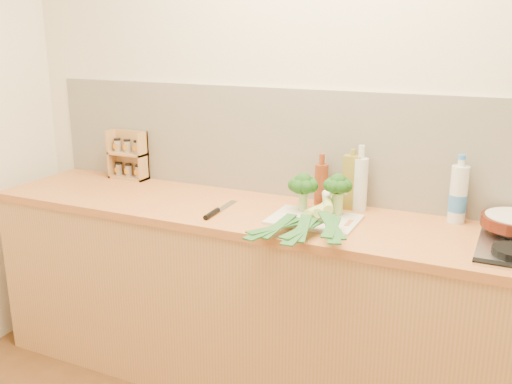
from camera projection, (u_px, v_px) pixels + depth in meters
room_shell at (327, 147)px, 2.74m from camera, size 3.50×3.50×3.50m
counter at (303, 308)px, 2.68m from camera, size 3.20×0.62×0.90m
chopping_board at (314, 220)px, 2.51m from camera, size 0.38×0.28×0.01m
broccoli_left at (303, 185)px, 2.58m from camera, size 0.14×0.14×0.18m
broccoli_right at (338, 187)px, 2.52m from camera, size 0.13×0.13×0.19m
leek_front at (307, 214)px, 2.49m from camera, size 0.21×0.66×0.04m
leek_mid at (318, 213)px, 2.44m from camera, size 0.11×0.68×0.04m
leek_back at (329, 210)px, 2.42m from camera, size 0.28×0.64×0.04m
chefs_knife at (216, 212)px, 2.61m from camera, size 0.05×0.32×0.02m
spice_rack at (129, 158)px, 3.21m from camera, size 0.23×0.09×0.27m
oil_tin at (352, 182)px, 2.64m from camera, size 0.08×0.05×0.29m
glass_bottle at (360, 183)px, 2.63m from camera, size 0.07×0.07×0.31m
amber_bottle at (321, 183)px, 2.72m from camera, size 0.06×0.06×0.25m
water_bottle at (458, 196)px, 2.46m from camera, size 0.08×0.08×0.28m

